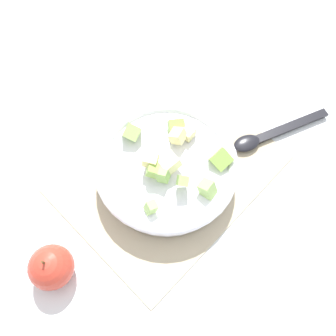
# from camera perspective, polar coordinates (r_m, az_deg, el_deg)

# --- Properties ---
(ground_plane) EXTENTS (2.40, 2.40, 0.00)m
(ground_plane) POSITION_cam_1_polar(r_m,az_deg,el_deg) (0.71, 0.17, -0.90)
(ground_plane) COLOR silver
(placemat) EXTENTS (0.41, 0.31, 0.01)m
(placemat) POSITION_cam_1_polar(r_m,az_deg,el_deg) (0.70, 0.17, -0.80)
(placemat) COLOR tan
(placemat) RESTS_ON ground_plane
(salad_bowl) EXTENTS (0.27, 0.27, 0.09)m
(salad_bowl) POSITION_cam_1_polar(r_m,az_deg,el_deg) (0.67, 0.03, -0.14)
(salad_bowl) COLOR white
(salad_bowl) RESTS_ON placemat
(serving_spoon) EXTENTS (0.21, 0.11, 0.01)m
(serving_spoon) POSITION_cam_1_polar(r_m,az_deg,el_deg) (0.76, 15.46, 5.02)
(serving_spoon) COLOR black
(serving_spoon) RESTS_ON placemat
(whole_apple) EXTENTS (0.08, 0.08, 0.09)m
(whole_apple) POSITION_cam_1_polar(r_m,az_deg,el_deg) (0.65, -18.19, -14.85)
(whole_apple) COLOR #BC3828
(whole_apple) RESTS_ON ground_plane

